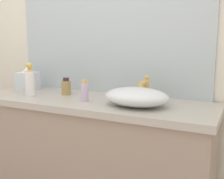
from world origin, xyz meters
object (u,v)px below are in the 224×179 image
Objects in this scene: sink_basin at (136,97)px; tissue_box at (27,80)px; soap_dispenser at (30,82)px; lotion_bottle at (85,91)px; perfume_bottle at (66,87)px.

tissue_box is (-0.94, 0.13, 0.02)m from sink_basin.
soap_dispenser reaches higher than sink_basin.
lotion_bottle is (0.43, 0.01, -0.04)m from soap_dispenser.
sink_basin is 2.86× the size of lotion_bottle.
lotion_bottle is at bearing -13.67° from tissue_box.
tissue_box is at bearing 166.33° from lotion_bottle.
lotion_bottle is 0.76× the size of tissue_box.
tissue_box is at bearing 136.65° from soap_dispenser.
perfume_bottle is (-0.57, 0.12, -0.00)m from sink_basin.
perfume_bottle is (-0.23, 0.13, -0.01)m from lotion_bottle.
sink_basin is 0.58m from perfume_bottle.
tissue_box reaches higher than sink_basin.
soap_dispenser reaches higher than tissue_box.
soap_dispenser is 1.92× the size of perfume_bottle.
tissue_box is at bearing 172.09° from sink_basin.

